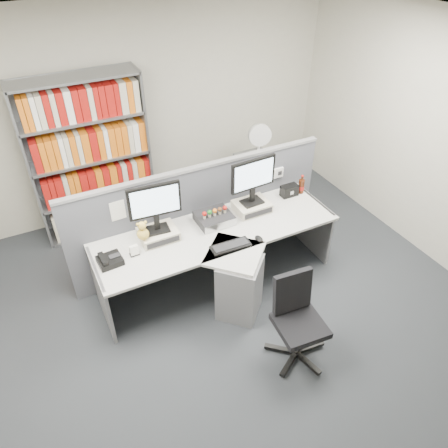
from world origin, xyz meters
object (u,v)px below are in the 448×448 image
keyboard (231,246)px  desktop_pc (214,218)px  desk_fan (259,138)px  office_chair (297,317)px  mouse (259,239)px  desk (226,262)px  shelving_unit (91,161)px  monitor_left (155,204)px  monitor_right (253,178)px  desk_calendar (134,251)px  speaker (289,191)px  filing_cabinet (257,181)px  cola_bottle (301,186)px  desk_phone (109,260)px

keyboard → desktop_pc: bearing=85.3°
desk_fan → office_chair: desk_fan is taller
keyboard → mouse: size_ratio=3.76×
desk → keyboard: bearing=-85.8°
shelving_unit → monitor_left: bearing=-77.9°
monitor_right → desk_calendar: 1.45m
speaker → filing_cabinet: (0.15, 0.95, -0.44)m
desk_fan → office_chair: size_ratio=0.57×
mouse → desk_calendar: size_ratio=0.99×
desk_fan → desk: bearing=-130.6°
desktop_pc → desk_fan: size_ratio=0.73×
desk → shelving_unit: (-0.90, 1.85, 0.52)m
monitor_left → desktop_pc: size_ratio=1.45×
desk_calendar → office_chair: 1.67m
speaker → cola_bottle: bearing=-4.2°
desktop_pc → monitor_left: bearing=178.9°
cola_bottle → desk_fan: 0.99m
cola_bottle → office_chair: (-0.99, -1.40, -0.33)m
desk → mouse: (0.31, -0.12, 0.28)m
shelving_unit → filing_cabinet: shelving_unit is taller
speaker → office_chair: 1.66m
mouse → desk_phone: 1.49m
keyboard → desk_phone: size_ratio=1.74×
cola_bottle → shelving_unit: (-2.11, 1.42, 0.17)m
desktop_pc → cola_bottle: 1.17m
shelving_unit → office_chair: 3.07m
desk → desk_phone: 1.20m
desk_phone → cola_bottle: cola_bottle is taller
desk_phone → desk_fan: desk_fan is taller
monitor_right → desk: bearing=-143.2°
monitor_left → desk_phone: 0.69m
keyboard → office_chair: size_ratio=0.47×
desk_phone → cola_bottle: size_ratio=1.02×
speaker → shelving_unit: size_ratio=0.10×
speaker → office_chair: bearing=-120.4°
monitor_right → office_chair: 1.53m
desk_phone → filing_cabinet: (2.34, 1.17, -0.41)m
desktop_pc → office_chair: office_chair is taller
monitor_left → desktop_pc: (0.63, -0.01, -0.37)m
monitor_right → filing_cabinet: size_ratio=0.77×
mouse → speaker: size_ratio=0.55×
office_chair → mouse: bearing=84.2°
monitor_right → cola_bottle: (0.70, 0.05, -0.33)m
mouse → monitor_left: bearing=150.9°
speaker → filing_cabinet: bearing=81.2°
mouse → office_chair: 0.89m
keyboard → filing_cabinet: bearing=51.1°
monitor_left → cola_bottle: monitor_left is taller
keyboard → mouse: 0.31m
desk_calendar → filing_cabinet: desk_calendar is taller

